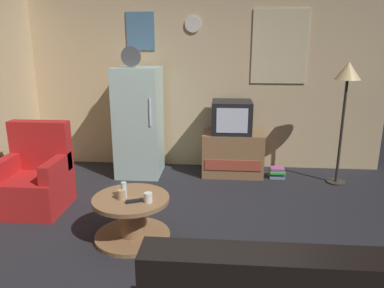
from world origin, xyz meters
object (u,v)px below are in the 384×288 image
standing_lamp (347,81)px  mug_ceramic_tan (121,194)px  crt_tv (232,117)px  wine_glass (124,190)px  coffee_table (132,218)px  armchair (35,179)px  tv_stand (233,153)px  fridge (139,122)px  remote_control (134,201)px  book_stack (277,173)px  mug_ceramic_white (148,197)px

standing_lamp → mug_ceramic_tan: 3.11m
crt_tv → wine_glass: size_ratio=3.60×
coffee_table → wine_glass: 0.29m
wine_glass → armchair: armchair is taller
crt_tv → armchair: 2.60m
tv_stand → crt_tv: size_ratio=1.56×
crt_tv → mug_ceramic_tan: (-1.04, -1.93, -0.36)m
fridge → remote_control: bearing=-78.9°
remote_control → book_stack: size_ratio=0.71×
remote_control → book_stack: remote_control is taller
crt_tv → mug_ceramic_white: crt_tv is taller
fridge → standing_lamp: size_ratio=1.11×
mug_ceramic_tan → armchair: size_ratio=0.09×
mug_ceramic_white → mug_ceramic_tan: same height
armchair → mug_ceramic_tan: bearing=-28.5°
fridge → book_stack: bearing=-0.4°
wine_glass → mug_ceramic_white: bearing=-19.1°
tv_stand → wine_glass: (-1.05, -1.89, 0.19)m
tv_stand → standing_lamp: (1.38, -0.24, 1.06)m
wine_glass → armchair: 1.33m
mug_ceramic_white → remote_control: size_ratio=0.60×
mug_ceramic_white → book_stack: (1.43, 1.86, -0.40)m
fridge → wine_glass: size_ratio=11.80×
tv_stand → coffee_table: (-0.99, -1.88, -0.09)m
standing_lamp → armchair: size_ratio=1.66×
fridge → mug_ceramic_white: bearing=-75.1°
crt_tv → mug_ceramic_white: bearing=-111.6°
mug_ceramic_tan → book_stack: size_ratio=0.42×
standing_lamp → mug_ceramic_white: standing_lamp is taller
standing_lamp → book_stack: 1.50m
standing_lamp → armchair: standing_lamp is taller
standing_lamp → mug_ceramic_tan: standing_lamp is taller
mug_ceramic_white → remote_control: mug_ceramic_white is taller
fridge → crt_tv: fridge is taller
crt_tv → tv_stand: bearing=2.0°
wine_glass → fridge: bearing=98.1°
standing_lamp → crt_tv: bearing=170.4°
crt_tv → remote_control: 2.22m
fridge → crt_tv: size_ratio=3.28×
wine_glass → mug_ceramic_white: 0.26m
standing_lamp → book_stack: standing_lamp is taller
coffee_table → remote_control: bearing=-61.3°
remote_control → armchair: armchair is taller
standing_lamp → book_stack: size_ratio=7.48×
standing_lamp → tv_stand: bearing=170.2°
coffee_table → standing_lamp: bearing=34.7°
book_stack → mug_ceramic_tan: bearing=-132.9°
standing_lamp → coffee_table: standing_lamp is taller
coffee_table → remote_control: 0.25m
fridge → standing_lamp: (2.69, -0.14, 0.60)m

